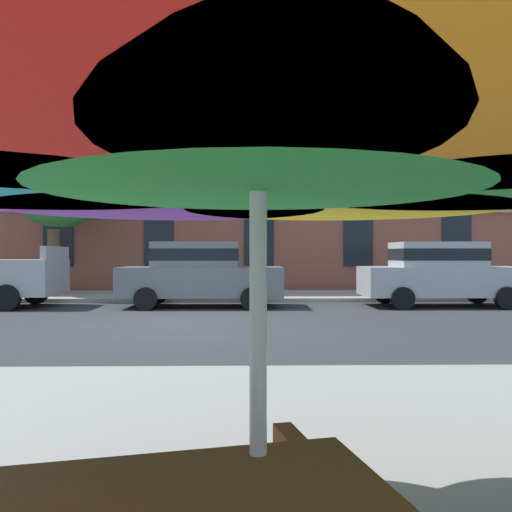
{
  "coord_description": "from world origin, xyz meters",
  "views": [
    {
      "loc": [
        1.35,
        -10.81,
        1.46
      ],
      "look_at": [
        1.64,
        3.2,
        1.4
      ],
      "focal_mm": 37.14,
      "sensor_mm": 36.0,
      "label": 1
    }
  ],
  "objects_px": {
    "sedan_silver": "(440,272)",
    "street_tree_left": "(60,180)",
    "sedan_gray": "(200,272)",
    "patio_umbrella": "(258,111)"
  },
  "relations": [
    {
      "from": "sedan_gray",
      "to": "sedan_silver",
      "type": "distance_m",
      "value": 6.65
    },
    {
      "from": "sedan_gray",
      "to": "sedan_silver",
      "type": "height_order",
      "value": "same"
    },
    {
      "from": "patio_umbrella",
      "to": "sedan_silver",
      "type": "bearing_deg",
      "value": 67.12
    },
    {
      "from": "street_tree_left",
      "to": "patio_umbrella",
      "type": "height_order",
      "value": "street_tree_left"
    },
    {
      "from": "sedan_silver",
      "to": "street_tree_left",
      "type": "xyz_separation_m",
      "value": [
        -11.57,
        3.23,
        2.97
      ]
    },
    {
      "from": "sedan_gray",
      "to": "sedan_silver",
      "type": "relative_size",
      "value": 1.0
    },
    {
      "from": "sedan_gray",
      "to": "patio_umbrella",
      "type": "relative_size",
      "value": 1.3
    },
    {
      "from": "sedan_silver",
      "to": "street_tree_left",
      "type": "distance_m",
      "value": 12.38
    },
    {
      "from": "sedan_silver",
      "to": "street_tree_left",
      "type": "bearing_deg",
      "value": 164.41
    },
    {
      "from": "sedan_gray",
      "to": "patio_umbrella",
      "type": "xyz_separation_m",
      "value": [
        1.29,
        -12.7,
        1.0
      ]
    }
  ]
}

